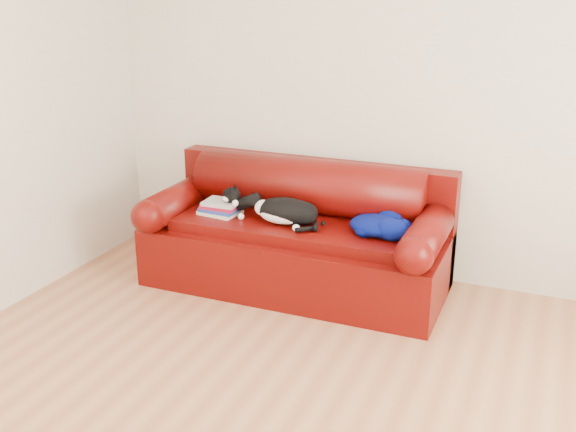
# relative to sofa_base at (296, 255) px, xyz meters

# --- Properties ---
(ground) EXTENTS (4.50, 4.50, 0.00)m
(ground) POSITION_rel_sofa_base_xyz_m (0.59, -1.49, -0.24)
(ground) COLOR #9D5E3E
(ground) RESTS_ON ground
(room_shell) EXTENTS (4.52, 4.02, 2.61)m
(room_shell) POSITION_rel_sofa_base_xyz_m (0.71, -1.48, 1.43)
(room_shell) COLOR beige
(room_shell) RESTS_ON ground
(sofa_base) EXTENTS (2.10, 0.90, 0.50)m
(sofa_base) POSITION_rel_sofa_base_xyz_m (0.00, 0.00, 0.00)
(sofa_base) COLOR #3A0702
(sofa_base) RESTS_ON ground
(sofa_back) EXTENTS (2.10, 1.01, 0.88)m
(sofa_back) POSITION_rel_sofa_base_xyz_m (0.00, 0.24, 0.30)
(sofa_back) COLOR #3A0702
(sofa_back) RESTS_ON ground
(book_stack) EXTENTS (0.29, 0.24, 0.10)m
(book_stack) POSITION_rel_sofa_base_xyz_m (-0.55, -0.09, 0.31)
(book_stack) COLOR silver
(book_stack) RESTS_ON sofa_base
(cat) EXTENTS (0.62, 0.28, 0.23)m
(cat) POSITION_rel_sofa_base_xyz_m (-0.04, -0.10, 0.35)
(cat) COLOR black
(cat) RESTS_ON sofa_base
(blanket) EXTENTS (0.46, 0.43, 0.14)m
(blanket) POSITION_rel_sofa_base_xyz_m (0.61, -0.03, 0.32)
(blanket) COLOR #020F3F
(blanket) RESTS_ON sofa_base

